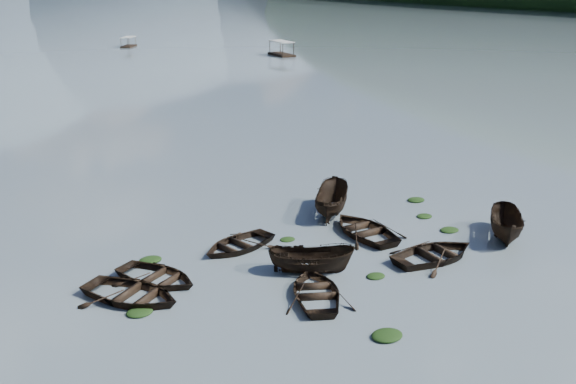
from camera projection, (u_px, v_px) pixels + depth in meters
name	position (u px, v px, depth m)	size (l,w,h in m)	color
ground_plane	(408.00, 314.00, 27.88)	(2400.00, 2400.00, 0.00)	slate
rowboat_0	(132.00, 300.00, 29.16)	(3.49, 4.89, 1.01)	black
rowboat_1	(316.00, 297.00, 29.44)	(3.23, 4.52, 0.94)	black
rowboat_2	(311.00, 272.00, 31.87)	(1.61, 4.28, 1.65)	black
rowboat_3	(365.00, 234.00, 36.55)	(3.55, 4.97, 1.03)	black
rowboat_4	(435.00, 259.00, 33.34)	(3.50, 4.89, 1.01)	black
rowboat_5	(505.00, 238.00, 36.06)	(1.78, 4.74, 1.83)	black
rowboat_6	(157.00, 281.00, 30.92)	(3.16, 4.42, 0.92)	black
rowboat_7	(238.00, 248.00, 34.67)	(3.15, 4.41, 0.91)	black
rowboat_8	(331.00, 214.00, 39.79)	(1.89, 5.03, 1.94)	black
weed_clump_0	(140.00, 314.00, 27.96)	(1.17, 0.96, 0.26)	black
weed_clump_1	(376.00, 277.00, 31.37)	(0.96, 0.77, 0.21)	black
weed_clump_2	(387.00, 337.00, 26.12)	(1.35, 1.08, 0.29)	black
weed_clump_3	(424.00, 217.00, 39.21)	(0.99, 0.83, 0.22)	black
weed_clump_4	(449.00, 231.00, 37.06)	(1.14, 0.91, 0.24)	black
weed_clump_5	(150.00, 261.00, 33.13)	(1.19, 0.96, 0.25)	black
weed_clump_6	(287.00, 240.00, 35.79)	(0.87, 0.73, 0.18)	black
weed_clump_7	(416.00, 201.00, 42.03)	(1.18, 0.95, 0.26)	black
pontoon_centre	(129.00, 47.00, 134.72)	(2.14, 5.13, 1.97)	black
pontoon_right	(282.00, 56.00, 119.76)	(2.75, 6.61, 2.53)	black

